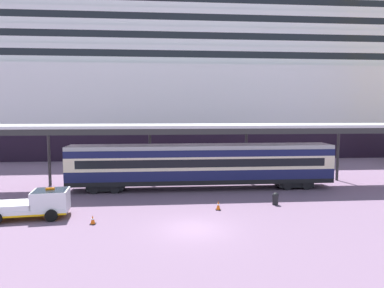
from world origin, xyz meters
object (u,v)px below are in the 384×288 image
(cruise_ship, at_px, (232,87))
(quay_bollard, at_px, (275,198))
(train_carriage, at_px, (202,164))
(service_truck, at_px, (36,203))
(traffic_cone_mid, at_px, (218,205))
(traffic_cone_near, at_px, (93,220))

(cruise_ship, height_order, quay_bollard, cruise_ship)
(quay_bollard, bearing_deg, train_carriage, 131.21)
(service_truck, bearing_deg, traffic_cone_mid, 3.58)
(traffic_cone_near, bearing_deg, service_truck, 157.89)
(service_truck, bearing_deg, train_carriage, 32.04)
(cruise_ship, xyz_separation_m, traffic_cone_mid, (-9.01, -39.71, -11.37))
(service_truck, xyz_separation_m, traffic_cone_near, (4.06, -1.65, -0.70))
(cruise_ship, distance_m, service_truck, 47.10)
(cruise_ship, bearing_deg, traffic_cone_near, -112.54)
(quay_bollard, bearing_deg, cruise_ship, 83.50)
(service_truck, distance_m, traffic_cone_mid, 12.58)
(traffic_cone_mid, xyz_separation_m, quay_bollard, (4.60, 0.99, 0.17))
(cruise_ship, relative_size, train_carriage, 6.59)
(traffic_cone_mid, relative_size, quay_bollard, 0.73)
(train_carriage, height_order, traffic_cone_near, train_carriage)
(train_carriage, bearing_deg, quay_bollard, -48.79)
(traffic_cone_near, relative_size, traffic_cone_mid, 0.85)
(traffic_cone_near, bearing_deg, quay_bollard, 14.67)
(traffic_cone_near, bearing_deg, train_carriage, 48.95)
(train_carriage, distance_m, service_truck, 14.30)
(traffic_cone_mid, distance_m, quay_bollard, 4.71)
(service_truck, bearing_deg, quay_bollard, 5.91)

